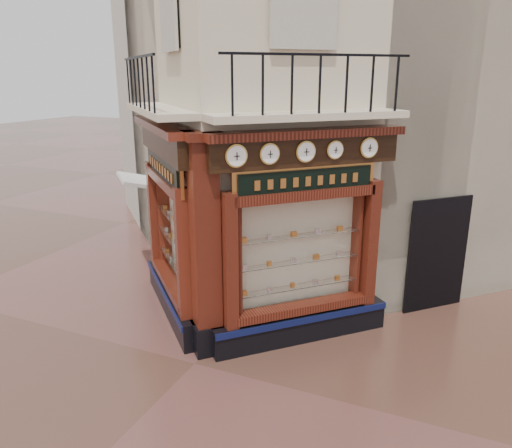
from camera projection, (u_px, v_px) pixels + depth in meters
The scene contains 16 objects.
ground at pixel (195, 364), 8.73m from camera, with size 80.00×80.00×0.00m, color #4F3025.
main_building at pixel (312, 26), 12.39m from camera, with size 8.00×8.00×12.00m, color beige.
neighbour_left at pixel (260, 52), 15.65m from camera, with size 8.00×8.00×11.00m, color beige.
neighbour_right at pixel (424, 50), 13.75m from camera, with size 8.00×8.00×11.00m, color beige.
shopfront_left at pixel (170, 223), 10.07m from camera, with size 2.86×2.86×3.98m.
shopfront_right at pixel (303, 241), 8.99m from camera, with size 2.86×2.86×3.98m.
corner_pilaster at pixel (205, 250), 8.60m from camera, with size 0.85×0.85×3.98m.
balcony at pixel (229, 112), 8.81m from camera, with size 5.94×2.97×1.03m.
clock_a at pixel (236, 156), 7.89m from camera, with size 0.30×0.30×0.37m.
clock_b at pixel (270, 154), 8.09m from camera, with size 0.28×0.28×0.35m.
clock_c at pixel (306, 152), 8.32m from camera, with size 0.29×0.29×0.36m.
clock_d at pixel (335, 150), 8.51m from camera, with size 0.26×0.26×0.32m.
clock_e at pixel (369, 148), 8.75m from camera, with size 0.29×0.29×0.36m.
awning at pixel (144, 273), 12.70m from camera, with size 1.41×0.84×0.08m, color silver, non-canonical shape.
signboard_left at pixel (163, 168), 9.72m from camera, with size 2.19×2.19×0.59m.
signboard_right at pixel (306, 181), 8.60m from camera, with size 1.96×1.96×0.52m.
Camera 1 is at (4.05, -6.57, 4.88)m, focal length 35.00 mm.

